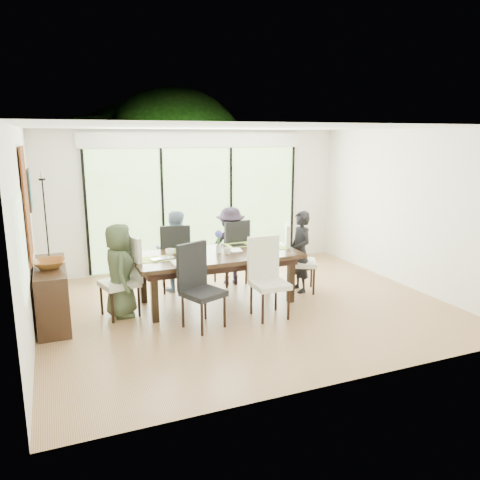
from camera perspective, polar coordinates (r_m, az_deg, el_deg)
name	(u,v)px	position (r m, az deg, el deg)	size (l,w,h in m)	color
floor	(246,306)	(7.31, 0.74, -8.11)	(6.00, 5.00, 0.01)	brown
ceiling	(247,127)	(6.84, 0.81, 13.64)	(6.00, 5.00, 0.01)	white
wall_back	(197,199)	(9.29, -5.27, 4.94)	(6.00, 0.02, 2.70)	silver
wall_front	(344,262)	(4.79, 12.53, -2.61)	(6.00, 0.02, 2.70)	silver
wall_left	(25,237)	(6.43, -24.77, 0.38)	(0.02, 5.00, 2.70)	beige
wall_right	(407,209)	(8.57, 19.70, 3.61)	(0.02, 5.00, 2.70)	silver
glass_doors	(198,207)	(9.27, -5.18, 3.99)	(4.20, 0.02, 2.30)	#598C3F
blinds_header	(196,140)	(9.16, -5.33, 12.05)	(4.40, 0.06, 0.28)	white
mullion_a	(86,214)	(8.89, -18.24, 3.03)	(0.05, 0.04, 2.30)	black
mullion_b	(163,209)	(9.08, -9.40, 3.70)	(0.05, 0.04, 2.30)	black
mullion_c	(231,205)	(9.49, -1.11, 4.24)	(0.05, 0.04, 2.30)	black
mullion_d	(292,202)	(10.07, 6.37, 4.65)	(0.05, 0.04, 2.30)	black
side_window	(23,245)	(5.22, -24.98, -0.56)	(0.02, 0.90, 1.00)	#8CAD7F
deck	(186,257)	(10.40, -6.55, -2.13)	(6.00, 1.80, 0.10)	brown
rail_top	(176,225)	(11.02, -7.76, 1.88)	(6.00, 0.08, 0.06)	brown
foliage_left	(90,185)	(11.59, -17.85, 6.36)	(3.20, 3.20, 3.20)	#14380F
foliage_mid	(174,166)	(12.51, -7.99, 8.92)	(4.00, 4.00, 4.00)	#14380F
foliage_right	(250,187)	(12.37, 1.17, 6.49)	(2.80, 2.80, 2.80)	#14380F
foliage_far	(132,172)	(13.00, -13.06, 8.06)	(3.60, 3.60, 3.60)	#14380F
table_top	(217,255)	(7.27, -2.86, -1.88)	(2.55, 1.17, 0.06)	black
table_apron	(217,261)	(7.29, -2.85, -2.61)	(2.34, 0.96, 0.11)	black
table_leg_fl	(155,297)	(6.71, -10.38, -6.88)	(0.10, 0.10, 0.73)	black
table_leg_fr	(291,280)	(7.42, 6.22, -4.84)	(0.10, 0.10, 0.73)	black
table_leg_bl	(143,280)	(7.52, -11.74, -4.80)	(0.10, 0.10, 0.73)	black
table_leg_br	(267,266)	(8.15, 3.36, -3.17)	(0.10, 0.10, 0.73)	black
chair_left_end	(119,277)	(6.99, -14.56, -4.42)	(0.49, 0.49, 1.17)	silver
chair_right_end	(301,257)	(7.92, 7.47, -2.11)	(0.49, 0.49, 1.17)	silver
chair_far_left	(175,257)	(7.98, -7.92, -2.01)	(0.49, 0.49, 1.17)	black
chair_far_right	(230,251)	(8.27, -1.19, -1.37)	(0.49, 0.49, 1.17)	black
chair_near_left	(203,287)	(6.37, -4.50, -5.69)	(0.49, 0.49, 1.17)	black
chair_near_right	(270,278)	(6.73, 3.67, -4.69)	(0.49, 0.49, 1.17)	silver
person_left_end	(120,270)	(6.96, -14.44, -3.61)	(0.64, 0.40, 1.37)	#3B4830
person_right_end	(300,252)	(7.88, 7.36, -1.41)	(0.64, 0.40, 1.37)	black
person_far_left	(175,251)	(7.93, -7.91, -1.34)	(0.64, 0.40, 1.37)	#7C95B3
person_far_right	(231,246)	(8.23, -1.15, -0.72)	(0.64, 0.40, 1.37)	#261E2D
placemat_left	(156,259)	(7.01, -10.21, -2.31)	(0.47, 0.34, 0.01)	#9FBA42
placemat_right	(272,248)	(7.61, 3.90, -0.95)	(0.47, 0.34, 0.01)	#75A33A
placemat_far_l	(182,250)	(7.50, -7.12, -1.22)	(0.47, 0.34, 0.01)	#80A33A
placemat_far_r	(240,245)	(7.81, -0.02, -0.57)	(0.47, 0.34, 0.01)	#9AB340
placemat_paper	(188,261)	(6.82, -6.39, -2.61)	(0.47, 0.34, 0.01)	white
tablet_far_l	(189,250)	(7.48, -6.28, -1.17)	(0.28, 0.19, 0.01)	black
tablet_far_r	(238,245)	(7.75, -0.22, -0.62)	(0.26, 0.18, 0.01)	black
papers	(259,250)	(7.47, 2.35, -1.21)	(0.32, 0.23, 0.00)	white
platter_base	(188,260)	(6.82, -6.39, -2.48)	(0.28, 0.28, 0.03)	white
platter_snacks	(188,259)	(6.81, -6.40, -2.32)	(0.21, 0.21, 0.01)	#EF5B1C
vase	(219,248)	(7.31, -2.62, -1.03)	(0.09, 0.09, 0.13)	silver
hyacinth_stems	(219,240)	(7.28, -2.63, -0.05)	(0.04, 0.04, 0.17)	#337226
hyacinth_blooms	(218,234)	(7.25, -2.64, 0.77)	(0.12, 0.12, 0.12)	#4E4FC3
laptop	(164,259)	(6.94, -9.23, -2.35)	(0.35, 0.23, 0.03)	silver
cup_a	(170,252)	(7.20, -8.53, -1.47)	(0.13, 0.13, 0.10)	white
cup_b	(228,251)	(7.21, -1.47, -1.33)	(0.11, 0.11, 0.10)	white
cup_c	(261,244)	(7.63, 2.57, -0.54)	(0.13, 0.13, 0.10)	white
book	(231,251)	(7.39, -1.16, -1.30)	(0.17, 0.24, 0.02)	white
sideboard	(52,294)	(7.11, -21.92, -6.11)	(0.41, 1.46, 0.82)	black
bowl	(49,264)	(6.89, -22.22, -2.70)	(0.44, 0.44, 0.11)	brown
candlestick_base	(49,258)	(7.33, -22.22, -2.08)	(0.09, 0.09, 0.04)	black
candlestick_shaft	(46,219)	(7.22, -22.60, 2.34)	(0.02, 0.02, 1.14)	black
candlestick_pan	(42,179)	(7.15, -22.99, 6.81)	(0.09, 0.09, 0.03)	black
candle	(42,175)	(7.14, -23.03, 7.25)	(0.03, 0.03, 0.09)	silver
tapestry	(27,204)	(6.77, -24.58, 3.97)	(0.02, 1.00, 1.50)	maroon
art_frame	(29,190)	(8.05, -24.30, 5.57)	(0.03, 0.55, 0.65)	black
art_canvas	(31,190)	(8.05, -24.16, 5.58)	(0.01, 0.45, 0.55)	#1C5A59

